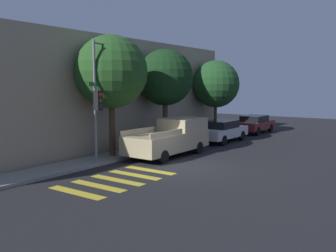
# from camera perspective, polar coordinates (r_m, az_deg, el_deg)

# --- Properties ---
(ground_plane) EXTENTS (60.00, 60.00, 0.00)m
(ground_plane) POSITION_cam_1_polar(r_m,az_deg,el_deg) (17.21, 2.05, -6.31)
(ground_plane) COLOR black
(sidewalk) EXTENTS (26.00, 1.78, 0.14)m
(sidewalk) POSITION_cam_1_polar(r_m,az_deg,el_deg) (19.70, -7.96, -4.55)
(sidewalk) COLOR gray
(sidewalk) RESTS_ON ground
(building_row) EXTENTS (26.00, 6.00, 6.46)m
(building_row) POSITION_cam_1_polar(r_m,az_deg,el_deg) (22.52, -16.06, 4.72)
(building_row) COLOR gray
(building_row) RESTS_ON ground
(crosswalk) EXTENTS (4.63, 2.60, 0.00)m
(crosswalk) POSITION_cam_1_polar(r_m,az_deg,el_deg) (15.09, -7.73, -8.17)
(crosswalk) COLOR gold
(crosswalk) RESTS_ON ground
(traffic_light_pole) EXTENTS (2.26, 0.56, 5.79)m
(traffic_light_pole) POSITION_cam_1_polar(r_m,az_deg,el_deg) (17.71, -10.01, 5.86)
(traffic_light_pole) COLOR slate
(traffic_light_pole) RESTS_ON ground
(pickup_truck) EXTENTS (5.29, 2.08, 1.93)m
(pickup_truck) POSITION_cam_1_polar(r_m,az_deg,el_deg) (19.96, 0.44, -1.76)
(pickup_truck) COLOR tan
(pickup_truck) RESTS_ON ground
(sedan_near_corner) EXTENTS (4.42, 1.84, 1.42)m
(sedan_near_corner) POSITION_cam_1_polar(r_m,az_deg,el_deg) (24.98, 8.18, -0.68)
(sedan_near_corner) COLOR silver
(sedan_near_corner) RESTS_ON ground
(sedan_middle) EXTENTS (4.30, 1.77, 1.38)m
(sedan_middle) POSITION_cam_1_polar(r_m,az_deg,el_deg) (30.02, 13.06, 0.35)
(sedan_middle) COLOR maroon
(sedan_middle) RESTS_ON ground
(tree_near_corner) EXTENTS (3.69, 3.69, 6.26)m
(tree_near_corner) POSITION_cam_1_polar(r_m,az_deg,el_deg) (19.20, -8.64, 8.14)
(tree_near_corner) COLOR #42301E
(tree_near_corner) RESTS_ON ground
(tree_midblock) EXTENTS (3.40, 3.40, 5.90)m
(tree_midblock) POSITION_cam_1_polar(r_m,az_deg,el_deg) (22.76, -0.43, 7.36)
(tree_midblock) COLOR brown
(tree_midblock) RESTS_ON ground
(tree_far_end) EXTENTS (3.51, 3.51, 5.57)m
(tree_far_end) POSITION_cam_1_polar(r_m,az_deg,el_deg) (28.22, 7.29, 6.35)
(tree_far_end) COLOR #4C3823
(tree_far_end) RESTS_ON ground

